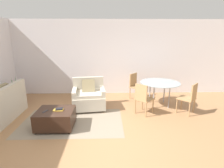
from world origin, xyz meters
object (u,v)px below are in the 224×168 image
at_px(tv_remote_primary, 45,111).
at_px(dining_chair_near_left, 143,97).
at_px(dining_table, 160,85).
at_px(armchair, 89,97).
at_px(book_stack, 59,109).
at_px(ottoman, 56,118).
at_px(dining_chair_near_right, 190,97).
at_px(dining_chair_far_left, 135,84).
at_px(potted_plant, 18,98).

relative_size(tv_remote_primary, dining_chair_near_left, 0.18).
bearing_deg(dining_chair_near_left, dining_table, 45.00).
distance_m(armchair, book_stack, 1.31).
height_order(ottoman, dining_chair_near_left, dining_chair_near_left).
bearing_deg(dining_chair_near_right, dining_chair_far_left, 135.00).
relative_size(tv_remote_primary, dining_chair_near_right, 0.18).
bearing_deg(dining_chair_far_left, dining_table, -45.00).
xyz_separation_m(armchair, dining_chair_far_left, (1.56, 0.84, 0.15)).
height_order(potted_plant, dining_chair_near_right, potted_plant).
distance_m(ottoman, dining_chair_near_left, 2.36).
xyz_separation_m(potted_plant, dining_chair_near_right, (5.30, -0.98, 0.33)).
distance_m(potted_plant, dining_chair_far_left, 4.00).
bearing_deg(book_stack, potted_plant, 137.71).
relative_size(dining_chair_near_left, dining_chair_far_left, 1.00).
relative_size(book_stack, dining_chair_near_left, 0.27).
height_order(ottoman, book_stack, book_stack).
bearing_deg(dining_chair_far_left, potted_plant, -174.99).
height_order(tv_remote_primary, dining_chair_near_left, dining_chair_near_left).
relative_size(book_stack, dining_chair_near_right, 0.27).
distance_m(ottoman, dining_chair_far_left, 3.02).
bearing_deg(dining_chair_near_left, dining_chair_near_right, 0.00).
relative_size(armchair, potted_plant, 1.10).
height_order(armchair, dining_chair_near_right, armchair).
height_order(armchair, dining_chair_near_left, armchair).
height_order(ottoman, dining_table, dining_table).
xyz_separation_m(ottoman, dining_chair_near_right, (3.57, 0.68, 0.28)).
distance_m(armchair, dining_chair_near_left, 1.64).
bearing_deg(ottoman, potted_plant, 136.16).
distance_m(ottoman, potted_plant, 2.39).
bearing_deg(book_stack, tv_remote_primary, -168.41).
bearing_deg(tv_remote_primary, dining_chair_near_left, 16.67).
height_order(ottoman, potted_plant, potted_plant).
distance_m(dining_table, dining_chair_far_left, 0.95).
xyz_separation_m(book_stack, tv_remote_primary, (-0.30, -0.06, -0.02)).
xyz_separation_m(book_stack, potted_plant, (-1.82, 1.65, -0.27)).
distance_m(tv_remote_primary, dining_chair_near_left, 2.57).
bearing_deg(dining_table, armchair, -175.34).
xyz_separation_m(book_stack, dining_table, (2.82, 1.34, 0.23)).
height_order(tv_remote_primary, potted_plant, potted_plant).
distance_m(tv_remote_primary, dining_table, 3.43).
bearing_deg(dining_table, ottoman, -155.22).
relative_size(ottoman, book_stack, 3.61).
xyz_separation_m(dining_chair_near_left, dining_chair_far_left, (0.00, 1.32, 0.00)).
height_order(ottoman, dining_chair_near_right, dining_chair_near_right).
distance_m(dining_table, dining_chair_near_right, 0.95).
bearing_deg(dining_chair_far_left, dining_chair_near_right, -45.00).
height_order(dining_chair_near_right, dining_chair_far_left, same).
distance_m(book_stack, dining_chair_near_right, 3.55).
relative_size(book_stack, dining_chair_far_left, 0.27).
xyz_separation_m(book_stack, dining_chair_near_right, (3.48, 0.67, 0.06)).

